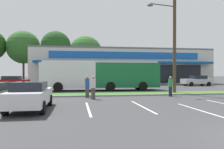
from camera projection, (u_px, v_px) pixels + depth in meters
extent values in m
cube|color=#386B28|center=(138.00, 94.00, 19.79)|extent=(56.00, 2.20, 0.12)
cube|color=gray|center=(142.00, 95.00, 18.59)|extent=(56.00, 0.24, 0.12)
cube|color=silver|center=(88.00, 108.00, 11.86)|extent=(0.12, 4.80, 0.01)
cube|color=silver|center=(142.00, 107.00, 12.56)|extent=(0.12, 4.80, 0.01)
cube|color=silver|center=(200.00, 110.00, 11.28)|extent=(0.12, 4.80, 0.01)
cube|color=beige|center=(120.00, 68.00, 42.20)|extent=(31.34, 12.36, 5.95)
cube|color=black|center=(127.00, 74.00, 36.07)|extent=(26.33, 0.08, 3.10)
cube|color=#0F4C8C|center=(128.00, 62.00, 35.40)|extent=(29.46, 1.40, 0.35)
cube|color=#1959AD|center=(127.00, 55.00, 36.01)|extent=(25.07, 0.16, 1.07)
cube|color=slate|center=(120.00, 51.00, 42.18)|extent=(31.34, 12.36, 0.30)
cylinder|color=#473323|center=(24.00, 71.00, 48.74)|extent=(0.44, 0.44, 4.95)
sphere|color=#2D6026|center=(23.00, 47.00, 48.71)|extent=(7.30, 7.30, 7.30)
cylinder|color=#473323|center=(56.00, 70.00, 47.17)|extent=(0.44, 0.44, 5.39)
sphere|color=#1E4719|center=(56.00, 46.00, 47.14)|extent=(6.39, 6.39, 6.39)
cylinder|color=#473323|center=(86.00, 73.00, 49.57)|extent=(0.44, 0.44, 3.85)
sphere|color=#2D6026|center=(86.00, 52.00, 49.54)|extent=(7.41, 7.41, 7.41)
cylinder|color=#4C3826|center=(175.00, 33.00, 20.34)|extent=(0.30, 0.30, 11.29)
cylinder|color=#59595B|center=(163.00, 5.00, 19.88)|extent=(2.57, 0.59, 0.10)
ellipsoid|color=#59595B|center=(150.00, 5.00, 19.44)|extent=(0.56, 0.32, 0.24)
cube|color=#196638|center=(126.00, 75.00, 24.75)|extent=(7.15, 2.72, 2.70)
cube|color=silver|center=(68.00, 75.00, 23.87)|extent=(5.86, 2.69, 2.70)
cube|color=silver|center=(101.00, 62.00, 24.35)|extent=(12.44, 2.58, 0.20)
cube|color=black|center=(100.00, 71.00, 25.65)|extent=(11.87, 0.34, 1.19)
cube|color=black|center=(41.00, 72.00, 23.47)|extent=(0.11, 2.17, 1.51)
cylinder|color=black|center=(58.00, 87.00, 22.59)|extent=(1.01, 0.32, 1.00)
cylinder|color=black|center=(60.00, 86.00, 24.91)|extent=(1.01, 0.32, 1.00)
cylinder|color=black|center=(111.00, 86.00, 23.33)|extent=(1.01, 0.32, 1.00)
cylinder|color=black|center=(108.00, 85.00, 25.66)|extent=(1.01, 0.32, 1.00)
cylinder|color=black|center=(143.00, 86.00, 23.82)|extent=(1.01, 0.32, 1.00)
cylinder|color=black|center=(137.00, 85.00, 26.14)|extent=(1.01, 0.32, 1.00)
cube|color=brown|center=(24.00, 93.00, 16.40)|extent=(1.60, 0.45, 0.06)
cube|color=brown|center=(23.00, 89.00, 16.20)|extent=(1.60, 0.06, 0.44)
cube|color=#333338|center=(32.00, 96.00, 16.50)|extent=(0.08, 0.36, 0.45)
cube|color=#333338|center=(15.00, 96.00, 16.30)|extent=(0.08, 0.36, 0.45)
cylinder|color=black|center=(12.00, 99.00, 13.53)|extent=(0.22, 0.64, 0.64)
cube|color=silver|center=(30.00, 97.00, 11.42)|extent=(1.73, 4.48, 0.72)
cube|color=black|center=(30.00, 86.00, 11.20)|extent=(1.52, 2.02, 0.44)
cylinder|color=black|center=(21.00, 101.00, 12.66)|extent=(0.22, 0.64, 0.64)
cylinder|color=black|center=(50.00, 100.00, 12.93)|extent=(0.22, 0.64, 0.64)
cylinder|color=black|center=(5.00, 108.00, 9.92)|extent=(0.22, 0.64, 0.64)
cylinder|color=black|center=(43.00, 108.00, 10.19)|extent=(0.22, 0.64, 0.64)
cube|color=maroon|center=(10.00, 82.00, 28.98)|extent=(4.78, 1.83, 0.76)
cube|color=black|center=(12.00, 78.00, 29.02)|extent=(2.15, 1.61, 0.47)
cylinder|color=black|center=(0.00, 85.00, 29.61)|extent=(0.64, 0.22, 0.64)
cylinder|color=black|center=(20.00, 85.00, 28.36)|extent=(0.64, 0.22, 0.64)
cylinder|color=black|center=(23.00, 85.00, 30.08)|extent=(0.64, 0.22, 0.64)
cube|color=#B7B7BC|center=(197.00, 81.00, 33.09)|extent=(4.52, 1.87, 0.73)
cube|color=black|center=(198.00, 77.00, 33.12)|extent=(2.03, 1.65, 0.52)
cylinder|color=black|center=(191.00, 84.00, 31.99)|extent=(0.64, 0.22, 0.64)
cylinder|color=black|center=(185.00, 83.00, 33.74)|extent=(0.64, 0.22, 0.64)
cylinder|color=black|center=(209.00, 84.00, 32.43)|extent=(0.64, 0.22, 0.64)
cylinder|color=black|center=(202.00, 83.00, 34.19)|extent=(0.64, 0.22, 0.64)
cylinder|color=#47423D|center=(87.00, 92.00, 17.15)|extent=(0.30, 0.30, 0.83)
cylinder|color=#264C99|center=(87.00, 83.00, 17.15)|extent=(0.35, 0.35, 0.66)
sphere|color=tan|center=(87.00, 77.00, 17.14)|extent=(0.23, 0.23, 0.23)
cylinder|color=#1E2338|center=(170.00, 92.00, 18.07)|extent=(0.29, 0.29, 0.80)
cylinder|color=#338C4C|center=(170.00, 83.00, 18.07)|extent=(0.34, 0.34, 0.64)
sphere|color=tan|center=(170.00, 78.00, 18.07)|extent=(0.22, 0.22, 0.22)
cylinder|color=#47423D|center=(93.00, 94.00, 16.10)|extent=(0.29, 0.29, 0.83)
cylinder|color=silver|center=(93.00, 84.00, 16.10)|extent=(0.35, 0.35, 0.66)
sphere|color=tan|center=(93.00, 78.00, 16.09)|extent=(0.23, 0.23, 0.23)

